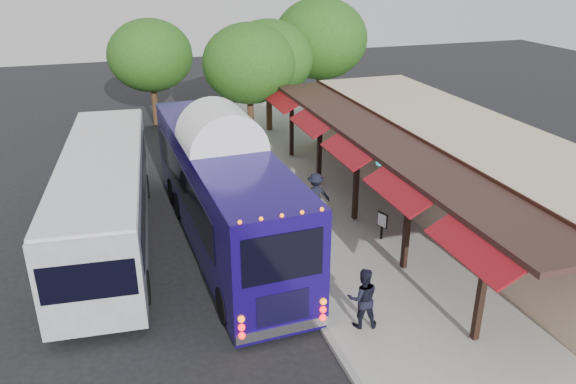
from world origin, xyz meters
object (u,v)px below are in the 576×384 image
object	(u,v)px
coach_bus	(223,186)
sign_board	(382,221)
city_bus	(105,195)
ped_d	(315,195)
ped_a	(300,210)
ped_c	(280,188)
ped_b	(363,298)

from	to	relation	value
coach_bus	sign_board	distance (m)	5.98
city_bus	ped_d	world-z (taller)	city_bus
ped_a	ped_c	bearing A→B (deg)	71.58
city_bus	ped_a	bearing A→B (deg)	-8.92
ped_d	coach_bus	bearing A→B (deg)	21.09
coach_bus	ped_d	bearing A→B (deg)	8.75
ped_a	sign_board	size ratio (longest dim) A/B	1.66
ped_b	ped_c	distance (m)	8.55
city_bus	ped_d	size ratio (longest dim) A/B	7.07
ped_a	ped_d	xyz separation A→B (m)	(1.06, 1.12, 0.01)
city_bus	ped_b	world-z (taller)	city_bus
ped_b	sign_board	bearing A→B (deg)	-109.03
ped_c	ped_d	xyz separation A→B (m)	(1.07, -1.29, 0.06)
ped_a	ped_b	bearing A→B (deg)	-110.94
ped_c	sign_board	size ratio (longest dim) A/B	1.58
ped_c	ped_b	bearing A→B (deg)	45.57
sign_board	ped_c	bearing A→B (deg)	105.62
ped_c	ped_a	bearing A→B (deg)	47.38
ped_b	ped_d	bearing A→B (deg)	-86.59
ped_c	sign_board	distance (m)	4.80
coach_bus	ped_d	size ratio (longest dim) A/B	7.15
ped_c	ped_d	world-z (taller)	ped_d
city_bus	ped_c	world-z (taller)	city_bus
ped_a	ped_c	size ratio (longest dim) A/B	1.06
city_bus	ped_c	bearing A→B (deg)	10.72
coach_bus	city_bus	distance (m)	4.33
ped_c	ped_d	distance (m)	1.67
ped_a	city_bus	bearing A→B (deg)	147.44
city_bus	ped_c	size ratio (longest dim) A/B	7.56
ped_b	ped_d	size ratio (longest dim) A/B	1.00
ped_c	city_bus	bearing A→B (deg)	-37.11
ped_d	ped_a	bearing A→B (deg)	56.74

